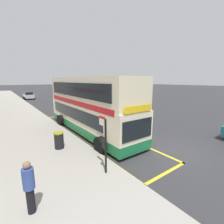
{
  "coord_description": "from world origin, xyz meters",
  "views": [
    {
      "loc": [
        -8.28,
        -5.04,
        4.18
      ],
      "look_at": [
        -0.43,
        5.77,
        1.47
      ],
      "focal_mm": 25.17,
      "sensor_mm": 36.0,
      "label": 1
    }
  ],
  "objects": [
    {
      "name": "double_decker_bus",
      "position": [
        -2.46,
        6.23,
        2.06
      ],
      "size": [
        3.18,
        11.22,
        4.4
      ],
      "color": "beige",
      "rests_on": "ground"
    },
    {
      "name": "parked_car_silver_behind",
      "position": [
        -2.73,
        34.53,
        0.8
      ],
      "size": [
        2.09,
        4.2,
        1.62
      ],
      "rotation": [
        0.0,
        0.0,
        -0.02
      ],
      "color": "#B2B5BA",
      "rests_on": "ground"
    },
    {
      "name": "pavement_near",
      "position": [
        -7.0,
        32.0,
        0.07
      ],
      "size": [
        6.0,
        76.0,
        0.14
      ],
      "primitive_type": "cube",
      "color": "#A39E93",
      "rests_on": "ground"
    },
    {
      "name": "parked_car_maroon_ahead",
      "position": [
        4.99,
        24.32,
        0.8
      ],
      "size": [
        2.09,
        4.2,
        1.62
      ],
      "rotation": [
        0.0,
        0.0,
        -0.05
      ],
      "color": "maroon",
      "rests_on": "ground"
    },
    {
      "name": "ground_plane",
      "position": [
        0.0,
        32.0,
        0.0
      ],
      "size": [
        260.0,
        260.0,
        0.0
      ],
      "primitive_type": "plane",
      "color": "#333335"
    },
    {
      "name": "pedestrian_waiting_near_sign",
      "position": [
        -7.84,
        -0.19,
        1.07
      ],
      "size": [
        0.34,
        0.34,
        1.72
      ],
      "color": "black",
      "rests_on": "pavement_near"
    },
    {
      "name": "litter_bin",
      "position": [
        -5.63,
        4.02,
        0.65
      ],
      "size": [
        0.57,
        0.57,
        1.01
      ],
      "color": "black",
      "rests_on": "pavement_near"
    },
    {
      "name": "bus_bay_markings",
      "position": [
        -2.45,
        6.0,
        0.01
      ],
      "size": [
        3.1,
        14.65,
        0.01
      ],
      "color": "yellow",
      "rests_on": "ground"
    },
    {
      "name": "bus_stop_sign",
      "position": [
        -4.78,
        0.31,
        1.65
      ],
      "size": [
        0.09,
        0.51,
        2.53
      ],
      "color": "black",
      "rests_on": "pavement_near"
    }
  ]
}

